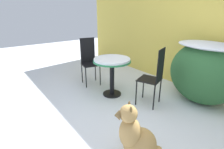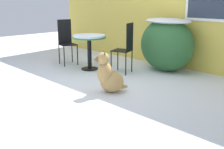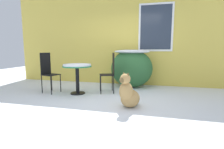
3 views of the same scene
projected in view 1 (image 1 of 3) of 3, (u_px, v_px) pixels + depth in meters
ground_plane at (122, 125)px, 2.79m from camera, size 16.00×16.00×0.00m
house_wall at (210, 15)px, 3.44m from camera, size 8.00×0.10×3.21m
shrub_left at (204, 72)px, 3.28m from camera, size 1.30×0.89×1.19m
patio_table at (112, 65)px, 3.56m from camera, size 0.77×0.77×0.80m
patio_chair_near_table at (154, 75)px, 3.18m from camera, size 0.49×0.49×1.11m
patio_chair_far_side at (89, 60)px, 4.19m from camera, size 0.46×0.46×1.11m
dog at (136, 137)px, 2.11m from camera, size 0.55×0.58×0.74m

